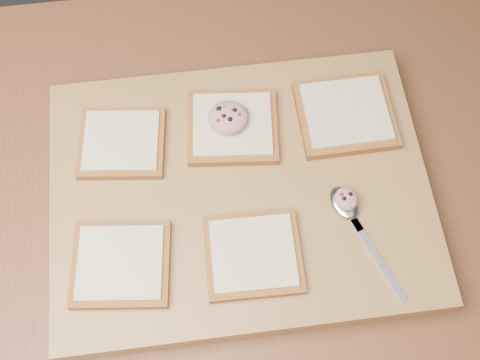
{
  "coord_description": "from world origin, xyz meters",
  "views": [
    {
      "loc": [
        0.09,
        -0.29,
        1.67
      ],
      "look_at": [
        0.13,
        0.02,
        0.96
      ],
      "focal_mm": 45.0,
      "sensor_mm": 36.0,
      "label": 1
    }
  ],
  "objects_px": {
    "bread_far_center": "(232,127)",
    "spoon": "(349,211)",
    "tuna_salad_dollop": "(228,117)",
    "cutting_board": "(240,193)"
  },
  "relations": [
    {
      "from": "tuna_salad_dollop",
      "to": "cutting_board",
      "type": "bearing_deg",
      "value": -86.92
    },
    {
      "from": "bread_far_center",
      "to": "tuna_salad_dollop",
      "type": "distance_m",
      "value": 0.02
    },
    {
      "from": "cutting_board",
      "to": "spoon",
      "type": "distance_m",
      "value": 0.15
    },
    {
      "from": "bread_far_center",
      "to": "spoon",
      "type": "relative_size",
      "value": 0.81
    },
    {
      "from": "bread_far_center",
      "to": "spoon",
      "type": "bearing_deg",
      "value": -46.07
    },
    {
      "from": "cutting_board",
      "to": "bread_far_center",
      "type": "distance_m",
      "value": 0.09
    },
    {
      "from": "spoon",
      "to": "cutting_board",
      "type": "bearing_deg",
      "value": 158.64
    },
    {
      "from": "cutting_board",
      "to": "tuna_salad_dollop",
      "type": "distance_m",
      "value": 0.1
    },
    {
      "from": "tuna_salad_dollop",
      "to": "spoon",
      "type": "distance_m",
      "value": 0.2
    },
    {
      "from": "cutting_board",
      "to": "tuna_salad_dollop",
      "type": "bearing_deg",
      "value": 93.08
    }
  ]
}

